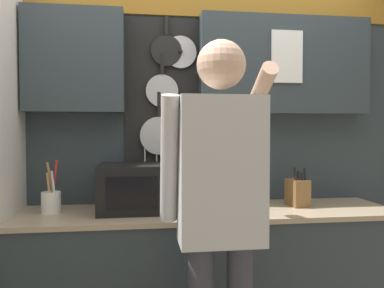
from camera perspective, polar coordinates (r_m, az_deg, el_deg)
The scene contains 6 objects.
base_cabinet_counter at distance 2.53m, azimuth 2.60°, elevation -20.04°, with size 2.36×0.60×0.90m.
back_wall_unit at distance 2.61m, azimuth 2.12°, elevation 4.34°, with size 2.93×0.22×2.44m.
microwave at distance 2.37m, azimuth -7.62°, elevation -6.56°, with size 0.53×0.39×0.29m.
knife_block at distance 2.59m, azimuth 15.78°, elevation -7.09°, with size 0.13×0.16×0.26m.
utensil_crock at distance 2.44m, azimuth -20.67°, elevation -8.09°, with size 0.11×0.11×0.32m.
person at distance 1.72m, azimuth 4.33°, elevation -8.39°, with size 0.54×0.64×1.80m.
Camera 1 is at (-0.42, -2.31, 1.39)m, focal length 35.00 mm.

